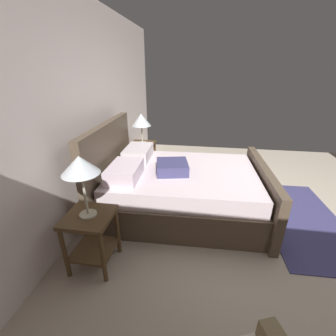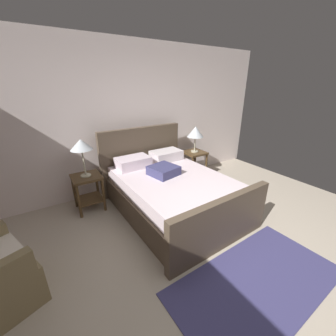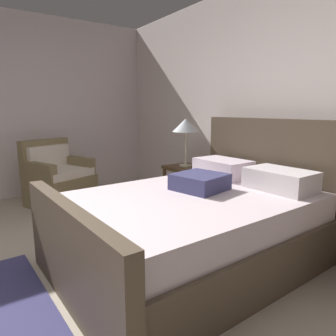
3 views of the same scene
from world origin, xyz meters
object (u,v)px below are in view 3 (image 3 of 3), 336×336
table_lamp_left (186,127)px  armchair (58,180)px  bed (198,223)px  nightstand_left (185,181)px

table_lamp_left → armchair: bearing=-134.4°
table_lamp_left → armchair: table_lamp_left is taller
bed → table_lamp_left: bearing=146.9°
bed → armchair: (-2.37, -0.53, -0.00)m
bed → armchair: size_ratio=2.37×
bed → nightstand_left: bearing=146.9°
nightstand_left → table_lamp_left: bearing=104.0°
bed → nightstand_left: 1.35m
bed → table_lamp_left: bed is taller
nightstand_left → armchair: bearing=-134.4°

